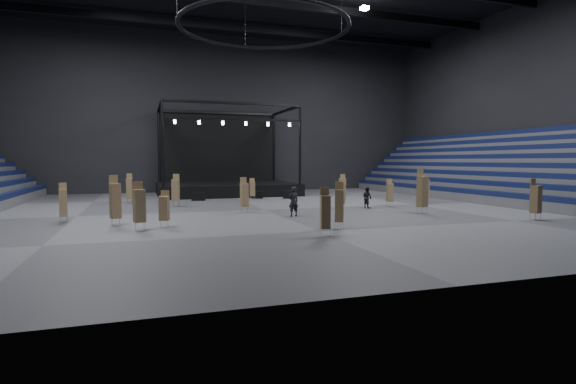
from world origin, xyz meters
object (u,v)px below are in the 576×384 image
object	(u,v)px
chair_stack_13	(63,202)
man_center	(293,201)
chair_stack_1	(422,191)
chair_stack_8	(244,194)
chair_stack_0	(342,193)
chair_stack_9	(339,205)
chair_stack_15	(325,211)
flight_case_right	(289,195)
flight_case_mid	(257,195)
flight_case_left	(198,196)
chair_stack_2	(115,200)
crew_member	(367,198)
chair_stack_10	(390,192)
chair_stack_11	(536,198)
chair_stack_12	(176,190)
stage	(225,180)
chair_stack_7	(252,188)
chair_stack_6	(164,208)
chair_stack_14	(343,187)
chair_stack_4	(426,189)
chair_stack_5	(129,188)
chair_stack_3	(139,205)

from	to	relation	value
chair_stack_13	man_center	xyz separation A→B (m)	(13.53, -1.44, -0.22)
chair_stack_1	chair_stack_8	size ratio (longest dim) A/B	1.24
chair_stack_0	chair_stack_9	world-z (taller)	chair_stack_9
chair_stack_15	flight_case_right	bearing A→B (deg)	87.77
flight_case_mid	chair_stack_8	xyz separation A→B (m)	(-3.64, -10.85, 0.91)
flight_case_right	man_center	distance (m)	13.63
flight_case_left	flight_case_mid	world-z (taller)	flight_case_left
chair_stack_2	chair_stack_8	world-z (taller)	chair_stack_2
man_center	crew_member	size ratio (longest dim) A/B	1.22
chair_stack_10	chair_stack_11	distance (m)	10.63
chair_stack_12	crew_member	bearing A→B (deg)	-4.04
stage	chair_stack_9	world-z (taller)	stage
chair_stack_7	man_center	distance (m)	12.37
chair_stack_9	chair_stack_15	xyz separation A→B (m)	(-1.59, -1.90, -0.07)
chair_stack_0	chair_stack_8	xyz separation A→B (m)	(-7.67, -0.67, 0.11)
chair_stack_6	man_center	world-z (taller)	chair_stack_6
chair_stack_1	crew_member	world-z (taller)	chair_stack_1
chair_stack_8	chair_stack_14	distance (m)	12.75
chair_stack_9	chair_stack_14	world-z (taller)	chair_stack_9
chair_stack_2	chair_stack_8	size ratio (longest dim) A/B	1.14
stage	man_center	distance (m)	20.61
flight_case_left	chair_stack_10	bearing A→B (deg)	-35.65
chair_stack_10	chair_stack_12	xyz separation A→B (m)	(-15.89, 5.06, 0.19)
chair_stack_0	chair_stack_1	distance (m)	6.17
chair_stack_2	chair_stack_4	xyz separation A→B (m)	(23.87, 5.76, -0.17)
chair_stack_7	chair_stack_9	distance (m)	18.11
chair_stack_14	crew_member	bearing A→B (deg)	-87.21
flight_case_left	chair_stack_5	distance (m)	5.93
chair_stack_2	man_center	distance (m)	10.65
chair_stack_15	man_center	distance (m)	7.71
chair_stack_4	chair_stack_9	size ratio (longest dim) A/B	0.98
stage	chair_stack_14	bearing A→B (deg)	-49.85
chair_stack_15	crew_member	size ratio (longest dim) A/B	1.46
chair_stack_13	man_center	world-z (taller)	chair_stack_13
chair_stack_4	chair_stack_14	world-z (taller)	chair_stack_4
chair_stack_5	chair_stack_10	world-z (taller)	chair_stack_5
chair_stack_9	chair_stack_5	bearing A→B (deg)	143.76
flight_case_left	chair_stack_9	world-z (taller)	chair_stack_9
flight_case_left	flight_case_right	bearing A→B (deg)	-2.65
stage	chair_stack_1	size ratio (longest dim) A/B	4.65
chair_stack_12	chair_stack_13	distance (m)	9.97
chair_stack_12	chair_stack_14	distance (m)	14.94
chair_stack_0	crew_member	bearing A→B (deg)	-12.66
flight_case_left	chair_stack_10	xyz separation A→B (m)	(13.60, -9.76, 0.75)
stage	chair_stack_2	size ratio (longest dim) A/B	5.03
chair_stack_3	chair_stack_6	xyz separation A→B (m)	(1.26, 0.77, -0.25)
chair_stack_1	chair_stack_12	world-z (taller)	chair_stack_1
chair_stack_11	chair_stack_1	bearing A→B (deg)	118.99
flight_case_right	chair_stack_1	xyz separation A→B (m)	(4.69, -14.27, 1.16)
chair_stack_12	chair_stack_6	bearing A→B (deg)	-78.76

